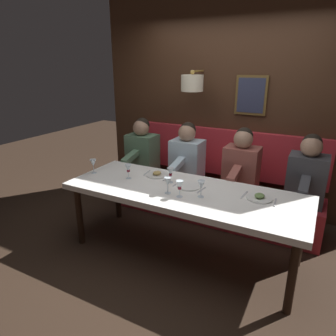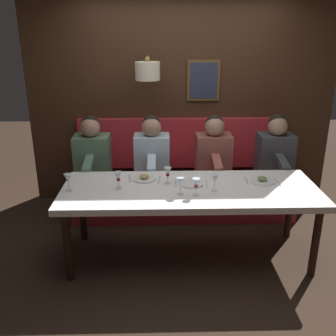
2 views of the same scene
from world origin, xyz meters
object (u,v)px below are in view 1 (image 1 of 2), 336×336
wine_glass_0 (201,185)px  wine_glass_3 (170,172)px  diner_nearest (307,173)px  diner_middle (187,155)px  wine_glass_5 (93,163)px  dining_table (184,196)px  diner_near (242,163)px  wine_glass_2 (128,169)px  diner_far (142,149)px  wine_glass_4 (180,186)px  wine_glass_1 (168,182)px

wine_glass_0 → wine_glass_3: size_ratio=1.00×
wine_glass_0 → diner_nearest: bearing=-41.1°
diner_nearest → diner_middle: same height
wine_glass_5 → dining_table: bearing=-87.8°
diner_near → wine_glass_2: diner_near is taller
diner_middle → diner_far: same height
wine_glass_0 → wine_glass_5: 1.34m
diner_nearest → diner_middle: (0.00, 1.43, 0.00)m
diner_far → wine_glass_0: diner_far is taller
dining_table → wine_glass_3: 0.30m
diner_nearest → diner_middle: bearing=90.0°
diner_nearest → wine_glass_3: diner_nearest is taller
dining_table → diner_far: size_ratio=3.05×
wine_glass_2 → wine_glass_4: bearing=-104.0°
diner_near → diner_far: size_ratio=1.00×
wine_glass_5 → diner_nearest: bearing=-67.0°
wine_glass_2 → diner_middle: bearing=-18.6°
diner_nearest → wine_glass_3: (-0.77, 1.27, 0.04)m
wine_glass_0 → wine_glass_1: size_ratio=1.00×
wine_glass_3 → diner_nearest: bearing=-58.5°
wine_glass_2 → wine_glass_5: 0.45m
diner_nearest → wine_glass_4: (-1.06, 1.02, 0.04)m
diner_middle → dining_table: bearing=-157.1°
diner_near → wine_glass_5: diner_near is taller
diner_middle → wine_glass_0: bearing=-148.7°
dining_table → wine_glass_3: size_ratio=14.69×
wine_glass_1 → dining_table: bearing=-33.8°
diner_near → wine_glass_4: 1.10m
wine_glass_0 → wine_glass_2: 0.89m
diner_near → wine_glass_2: size_ratio=4.82×
wine_glass_4 → wine_glass_5: (0.13, 1.16, 0.00)m
dining_table → diner_near: diner_near is taller
wine_glass_4 → wine_glass_5: bearing=83.4°
dining_table → wine_glass_1: (-0.15, 0.10, 0.18)m
diner_near → wine_glass_1: diner_near is taller
diner_middle → wine_glass_4: diner_middle is taller
wine_glass_0 → dining_table: bearing=68.6°
diner_nearest → wine_glass_5: bearing=113.0°
diner_nearest → wine_glass_3: bearing=121.5°
wine_glass_2 → wine_glass_3: bearing=-76.6°
diner_near → diner_middle: (0.00, 0.71, 0.00)m
diner_nearest → wine_glass_4: bearing=136.1°
diner_far → wine_glass_0: bearing=-127.3°
diner_nearest → wine_glass_4: size_ratio=4.82×
wine_glass_1 → wine_glass_4: 0.14m
diner_far → wine_glass_4: bearing=-134.2°
dining_table → diner_near: 0.96m
diner_nearest → wine_glass_1: diner_nearest is taller
diner_middle → wine_glass_0: (-0.97, -0.59, 0.04)m
wine_glass_0 → wine_glass_5: size_ratio=1.00×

